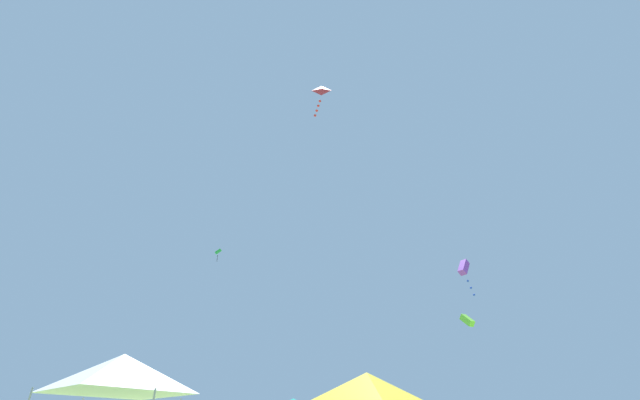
{
  "coord_description": "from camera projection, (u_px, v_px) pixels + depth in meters",
  "views": [
    {
      "loc": [
        -0.02,
        -6.6,
        1.49
      ],
      "look_at": [
        1.5,
        13.42,
        13.19
      ],
      "focal_mm": 23.06,
      "sensor_mm": 36.0,
      "label": 1
    }
  ],
  "objects": [
    {
      "name": "kite_green_box",
      "position": [
        218.0,
        252.0,
        37.27
      ],
      "size": [
        0.6,
        0.38,
        1.31
      ],
      "color": "green"
    },
    {
      "name": "kite_lime_box",
      "position": [
        467.0,
        320.0,
        29.22
      ],
      "size": [
        0.78,
        1.16,
        1.01
      ],
      "color": "#75D138"
    },
    {
      "name": "canopy_tent_yellow",
      "position": [
        368.0,
        390.0,
        12.69
      ],
      "size": [
        3.09,
        3.09,
        3.3
      ],
      "color": "#9E9EA3",
      "rests_on": "ground"
    },
    {
      "name": "kite_red_diamond",
      "position": [
        321.0,
        91.0,
        19.13
      ],
      "size": [
        0.72,
        0.59,
        2.07
      ],
      "color": "red"
    },
    {
      "name": "canopy_tent_white",
      "position": [
        120.0,
        373.0,
        12.83
      ],
      "size": [
        3.59,
        3.59,
        3.84
      ],
      "color": "#9E9EA3",
      "rests_on": "ground"
    },
    {
      "name": "kite_purple_box",
      "position": [
        464.0,
        268.0,
        31.16
      ],
      "size": [
        1.2,
        1.06,
        2.97
      ],
      "color": "purple"
    }
  ]
}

